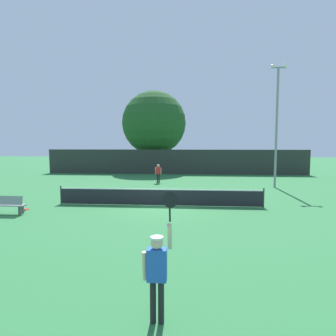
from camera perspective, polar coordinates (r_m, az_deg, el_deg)
ground_plane at (r=16.21m, az=-1.74°, el=-7.58°), size 120.00×120.00×0.00m
tennis_net at (r=16.11m, az=-1.74°, el=-5.80°), size 11.65×0.08×1.07m
perimeter_fence at (r=32.64m, az=1.45°, el=1.25°), size 30.14×0.12×2.84m
player_serving at (r=5.79m, az=-2.13°, el=-19.11°), size 0.67×0.40×2.59m
player_receiving at (r=25.28m, az=-1.98°, el=-0.75°), size 0.57×0.24×1.65m
tennis_ball at (r=16.44m, az=-6.52°, el=-7.32°), size 0.07×0.07×0.07m
spare_racket at (r=17.01m, az=-26.77°, el=-7.45°), size 0.28×0.52×0.04m
courtside_bench at (r=16.29m, az=-29.78°, el=-6.45°), size 1.80×0.44×0.95m
light_pole at (r=24.20m, az=21.10°, el=9.14°), size 1.18×0.28×9.70m
large_tree at (r=36.41m, az=-2.84°, el=9.03°), size 8.07×8.07×10.17m
parked_car_near at (r=38.98m, az=-2.83°, el=0.89°), size 1.92×4.20×1.69m
parked_car_mid at (r=41.27m, az=10.47°, el=1.04°), size 2.42×4.41×1.69m
parked_car_far at (r=39.49m, az=17.05°, el=0.73°), size 2.07×4.27×1.69m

